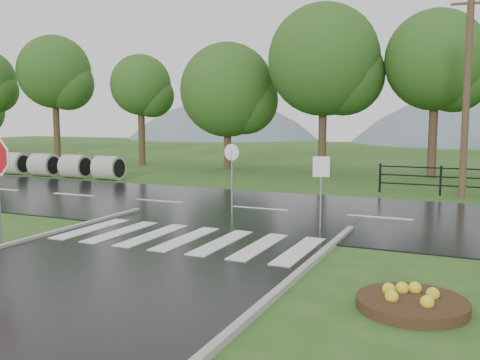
% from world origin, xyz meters
% --- Properties ---
extents(ground, '(120.00, 120.00, 0.00)m').
position_xyz_m(ground, '(0.00, 0.00, 0.00)').
color(ground, '#2D561C').
rests_on(ground, ground).
extents(main_road, '(90.00, 8.00, 0.04)m').
position_xyz_m(main_road, '(0.00, 10.00, 0.00)').
color(main_road, black).
rests_on(main_road, ground).
extents(crosswalk, '(6.50, 2.80, 0.02)m').
position_xyz_m(crosswalk, '(0.00, 5.00, 0.06)').
color(crosswalk, silver).
rests_on(crosswalk, ground).
extents(hills, '(102.00, 48.00, 48.00)m').
position_xyz_m(hills, '(3.49, 65.00, -15.54)').
color(hills, slate).
rests_on(hills, ground).
extents(treeline, '(83.20, 5.20, 10.00)m').
position_xyz_m(treeline, '(1.00, 24.00, 0.00)').
color(treeline, '#234D18').
rests_on(treeline, ground).
extents(culvert_pipes, '(7.60, 1.20, 1.20)m').
position_xyz_m(culvert_pipes, '(-13.29, 15.00, 0.60)').
color(culvert_pipes, '#9E9B93').
rests_on(culvert_pipes, ground).
extents(flower_bed, '(1.80, 1.80, 0.36)m').
position_xyz_m(flower_bed, '(5.80, 2.26, 0.13)').
color(flower_bed, '#332111').
rests_on(flower_bed, ground).
extents(reg_sign_small, '(0.45, 0.13, 2.06)m').
position_xyz_m(reg_sign_small, '(2.78, 7.57, 1.47)').
color(reg_sign_small, '#939399').
rests_on(reg_sign_small, ground).
extents(reg_sign_round, '(0.53, 0.09, 2.28)m').
position_xyz_m(reg_sign_round, '(-0.45, 8.75, 1.44)').
color(reg_sign_round, '#939399').
rests_on(reg_sign_round, ground).
extents(utility_pole_east, '(1.41, 0.26, 7.92)m').
position_xyz_m(utility_pole_east, '(6.19, 15.50, 4.03)').
color(utility_pole_east, '#473523').
rests_on(utility_pole_east, ground).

